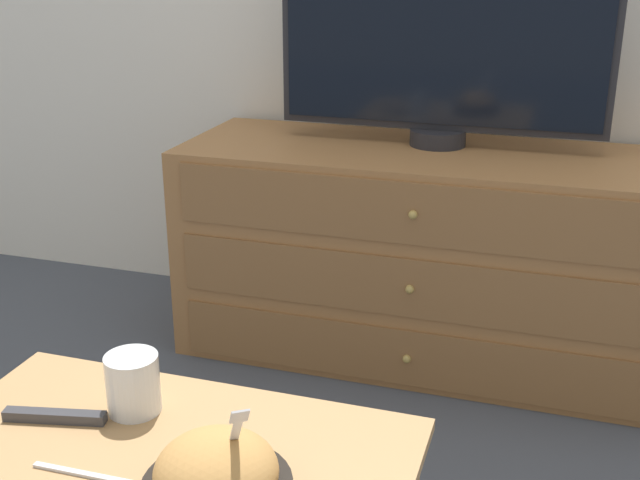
# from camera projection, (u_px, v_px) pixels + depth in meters

# --- Properties ---
(ground_plane) EXTENTS (12.00, 12.00, 0.00)m
(ground_plane) POSITION_uv_depth(u_px,v_px,m) (454.00, 313.00, 2.73)
(ground_plane) COLOR #474C56
(dresser) EXTENTS (1.44, 0.54, 0.63)m
(dresser) POSITION_uv_depth(u_px,v_px,m) (427.00, 255.00, 2.38)
(dresser) COLOR #9E6B3D
(dresser) RESTS_ON ground_plane
(tv) EXTENTS (0.94, 0.16, 0.60)m
(tv) POSITION_uv_depth(u_px,v_px,m) (443.00, 35.00, 2.23)
(tv) COLOR #232328
(tv) RESTS_ON dresser
(takeout_bowl) EXTENTS (0.21, 0.21, 0.18)m
(takeout_bowl) POSITION_uv_depth(u_px,v_px,m) (217.00, 479.00, 1.11)
(takeout_bowl) COLOR black
(takeout_bowl) RESTS_ON coffee_table
(drink_cup) EXTENTS (0.09, 0.09, 0.10)m
(drink_cup) POSITION_uv_depth(u_px,v_px,m) (133.00, 387.00, 1.33)
(drink_cup) COLOR beige
(drink_cup) RESTS_ON coffee_table
(knife) EXTENTS (0.16, 0.01, 0.01)m
(knife) POSITION_uv_depth(u_px,v_px,m) (83.00, 474.00, 1.18)
(knife) COLOR silver
(knife) RESTS_ON coffee_table
(remote_control) EXTENTS (0.17, 0.06, 0.02)m
(remote_control) POSITION_uv_depth(u_px,v_px,m) (55.00, 416.00, 1.31)
(remote_control) COLOR #38383D
(remote_control) RESTS_ON coffee_table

